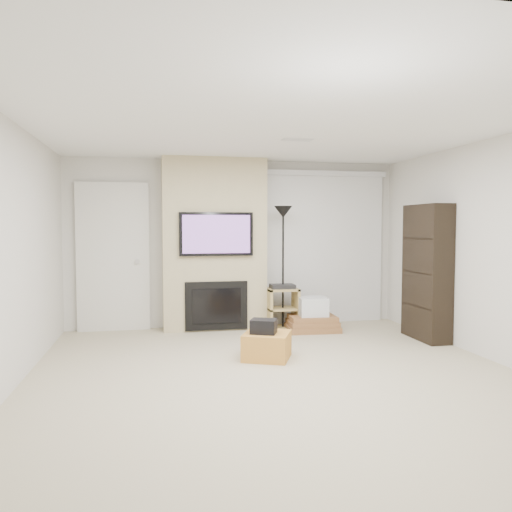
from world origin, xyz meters
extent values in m
cube|color=#BAAE8E|center=(0.00, 0.00, 0.00)|extent=(5.00, 5.50, 0.00)
cube|color=white|center=(0.00, 0.00, 2.50)|extent=(5.00, 5.50, 0.00)
cube|color=silver|center=(0.00, 2.75, 1.25)|extent=(5.00, 0.00, 2.50)
cube|color=silver|center=(0.00, -2.75, 1.25)|extent=(5.00, 0.00, 2.50)
cube|color=silver|center=(-2.50, 0.00, 1.25)|extent=(0.00, 5.50, 2.50)
cube|color=silver|center=(2.50, 0.00, 1.25)|extent=(0.00, 5.50, 2.50)
cube|color=silver|center=(0.40, 0.80, 2.50)|extent=(0.35, 0.18, 0.01)
cube|color=#C98836|center=(0.03, 0.74, 0.15)|extent=(0.66, 0.66, 0.30)
cube|color=black|center=(-0.01, 0.72, 0.38)|extent=(0.34, 0.31, 0.16)
cube|color=tan|center=(-0.35, 2.55, 1.25)|extent=(1.50, 0.40, 2.50)
cube|color=black|center=(-0.35, 2.32, 1.40)|extent=(1.05, 0.06, 0.62)
cube|color=#6D4487|center=(-0.35, 2.29, 1.40)|extent=(0.96, 0.00, 0.54)
cube|color=black|center=(-0.35, 2.34, 0.37)|extent=(0.90, 0.04, 0.70)
cube|color=black|center=(-0.35, 2.32, 0.37)|extent=(0.70, 0.02, 0.50)
cube|color=silver|center=(-1.80, 2.71, 1.07)|extent=(1.02, 0.08, 2.14)
cube|color=#BBB5A7|center=(-1.80, 2.72, 1.02)|extent=(0.90, 0.05, 2.05)
cylinder|color=silver|center=(-1.46, 2.67, 1.00)|extent=(0.07, 0.06, 0.07)
cube|color=silver|center=(1.40, 2.69, 2.33)|extent=(1.98, 0.10, 0.08)
cube|color=white|center=(1.40, 2.70, 1.15)|extent=(1.90, 0.03, 2.29)
cylinder|color=black|center=(0.63, 2.33, 0.01)|extent=(0.27, 0.27, 0.03)
cylinder|color=black|center=(0.63, 2.33, 0.86)|extent=(0.03, 0.03, 1.68)
cone|color=black|center=(0.63, 2.33, 1.72)|extent=(0.27, 0.27, 0.17)
cube|color=tan|center=(0.42, 2.33, 0.30)|extent=(0.04, 0.38, 0.60)
cube|color=tan|center=(0.83, 2.33, 0.30)|extent=(0.04, 0.38, 0.60)
cube|color=tan|center=(0.62, 2.33, 0.01)|extent=(0.45, 0.38, 0.03)
cube|color=tan|center=(0.62, 2.33, 0.30)|extent=(0.45, 0.38, 0.03)
cube|color=tan|center=(0.62, 2.33, 0.58)|extent=(0.45, 0.38, 0.03)
cube|color=black|center=(0.62, 2.33, 0.63)|extent=(0.35, 0.25, 0.06)
cube|color=#8F5F37|center=(1.02, 2.10, 0.04)|extent=(0.76, 0.59, 0.08)
cube|color=#8F5F37|center=(1.02, 2.10, 0.12)|extent=(0.72, 0.55, 0.07)
cube|color=#8F5F37|center=(1.02, 2.10, 0.19)|extent=(0.68, 0.51, 0.07)
cube|color=silver|center=(1.02, 2.10, 0.35)|extent=(0.42, 0.38, 0.27)
cube|color=black|center=(2.34, 1.29, 0.90)|extent=(0.30, 0.80, 1.80)
cube|color=black|center=(2.32, 1.29, 0.45)|extent=(0.26, 0.72, 0.02)
cube|color=black|center=(2.32, 1.29, 0.90)|extent=(0.26, 0.72, 0.02)
cube|color=black|center=(2.32, 1.29, 1.35)|extent=(0.26, 0.72, 0.02)
camera|label=1|loc=(-1.20, -4.74, 1.51)|focal=35.00mm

